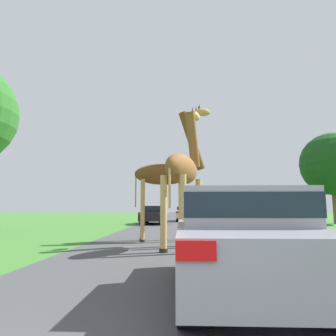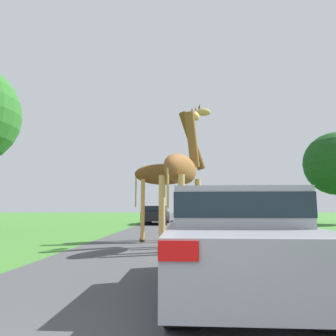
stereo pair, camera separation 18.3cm
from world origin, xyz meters
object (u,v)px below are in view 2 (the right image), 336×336
(car_lead_maroon, at_px, (233,237))
(car_queue_left, at_px, (227,217))
(giraffe_near_road, at_px, (167,173))
(giraffe_companion, at_px, (183,172))
(car_queue_right, at_px, (156,214))
(car_far_ahead, at_px, (189,213))

(car_lead_maroon, distance_m, car_queue_left, 10.59)
(giraffe_near_road, bearing_deg, giraffe_companion, 6.72)
(giraffe_companion, xyz_separation_m, car_queue_right, (-2.17, 14.08, -1.56))
(car_lead_maroon, height_order, car_queue_left, car_lead_maroon)
(giraffe_near_road, relative_size, car_lead_maroon, 1.31)
(car_queue_right, distance_m, car_far_ahead, 5.33)
(car_far_ahead, bearing_deg, car_lead_maroon, -88.97)
(car_queue_left, bearing_deg, car_far_ahead, 97.68)
(car_queue_left, bearing_deg, car_lead_maroon, -97.14)
(car_lead_maroon, relative_size, car_queue_right, 0.87)
(car_lead_maroon, relative_size, car_queue_left, 0.93)
(car_lead_maroon, bearing_deg, car_far_ahead, 91.03)
(giraffe_companion, distance_m, car_far_ahead, 18.84)
(car_queue_right, relative_size, car_queue_left, 1.08)
(giraffe_companion, height_order, car_queue_right, giraffe_companion)
(car_far_ahead, bearing_deg, car_queue_right, -118.18)
(giraffe_companion, relative_size, car_lead_maroon, 1.18)
(giraffe_near_road, distance_m, car_queue_right, 12.12)
(giraffe_companion, bearing_deg, car_lead_maroon, -60.51)
(giraffe_near_road, xyz_separation_m, giraffe_companion, (0.60, -2.19, -0.24))
(giraffe_companion, height_order, car_lead_maroon, giraffe_companion)
(giraffe_near_road, distance_m, car_far_ahead, 16.70)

